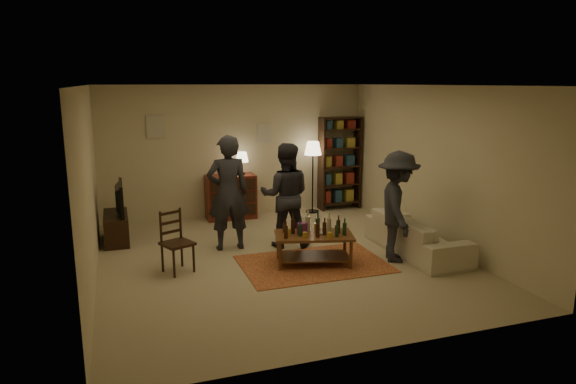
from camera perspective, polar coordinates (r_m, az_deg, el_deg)
name	(u,v)px	position (r m, az deg, el deg)	size (l,w,h in m)	color
floor	(281,259)	(8.20, -0.78, -7.46)	(6.00, 6.00, 0.00)	#C6B793
room_shell	(204,130)	(10.51, -9.26, 6.86)	(6.00, 6.00, 6.00)	beige
rug	(313,264)	(7.99, 2.85, -7.97)	(2.20, 1.50, 0.01)	maroon
coffee_table	(313,238)	(7.86, 2.85, -5.11)	(1.30, 0.92, 0.82)	brown
dining_chair	(175,239)	(7.74, -12.44, -5.14)	(0.54, 0.54, 0.94)	black
tv_stand	(116,220)	(9.45, -18.56, -3.01)	(0.40, 1.00, 1.06)	black
dresser	(231,196)	(10.54, -6.33, -0.40)	(1.00, 0.50, 1.36)	maroon
bookshelf	(339,162)	(11.26, 5.74, 3.30)	(0.90, 0.34, 2.02)	black
floor_lamp	(313,153)	(10.85, 2.79, 4.35)	(0.36, 0.36, 1.53)	black
sofa	(416,235)	(8.67, 14.08, -4.62)	(2.08, 0.81, 0.61)	beige
person_left	(228,193)	(8.51, -6.68, -0.11)	(0.70, 0.46, 1.92)	#27282F
person_right	(285,195)	(8.61, -0.30, -0.38)	(0.86, 0.67, 1.77)	#282830
person_by_sofa	(398,207)	(8.10, 12.09, -1.61)	(1.11, 0.64, 1.73)	#26272D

